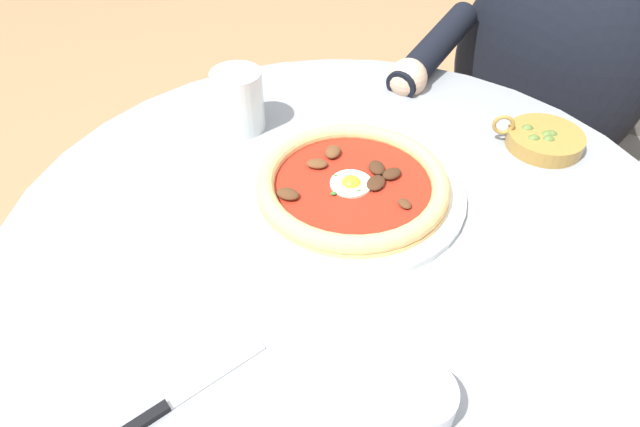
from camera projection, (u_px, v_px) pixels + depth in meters
name	position (u px, v px, depth m)	size (l,w,h in m)	color
dining_table	(347.00, 286.00, 0.81)	(0.93, 0.93, 0.74)	gray
pizza_on_plate	(352.00, 185.00, 0.75)	(0.31, 0.31, 0.04)	white
water_glass	(239.00, 104.00, 0.86)	(0.08, 0.08, 0.10)	silver
steak_knife	(158.00, 412.00, 0.52)	(0.16, 0.12, 0.01)	silver
ramekin_capers	(420.00, 399.00, 0.51)	(0.07, 0.07, 0.04)	white
olive_pan	(544.00, 139.00, 0.84)	(0.14, 0.12, 0.05)	olive
fork_utensil	(626.00, 318.00, 0.60)	(0.03, 0.17, 0.00)	#BCBCC1
diner_person	(521.00, 148.00, 1.24)	(0.58, 0.44, 1.11)	#282833
cafe_chair_diner	(551.00, 111.00, 1.30)	(0.61, 0.61, 0.86)	#504A45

